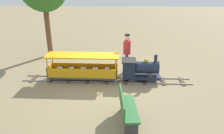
{
  "coord_description": "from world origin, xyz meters",
  "views": [
    {
      "loc": [
        7.16,
        0.54,
        3.4
      ],
      "look_at": [
        0.0,
        0.18,
        0.55
      ],
      "focal_mm": 33.09,
      "sensor_mm": 36.0,
      "label": 1
    }
  ],
  "objects_px": {
    "locomotive": "(139,69)",
    "passenger_car": "(83,70)",
    "conductor_person": "(127,50)",
    "park_bench": "(127,109)"
  },
  "relations": [
    {
      "from": "locomotive",
      "to": "passenger_car",
      "type": "height_order",
      "value": "locomotive"
    },
    {
      "from": "locomotive",
      "to": "passenger_car",
      "type": "xyz_separation_m",
      "value": [
        0.0,
        -2.12,
        -0.06
      ]
    },
    {
      "from": "locomotive",
      "to": "passenger_car",
      "type": "relative_size",
      "value": 0.54
    },
    {
      "from": "locomotive",
      "to": "conductor_person",
      "type": "height_order",
      "value": "conductor_person"
    },
    {
      "from": "passenger_car",
      "to": "park_bench",
      "type": "xyz_separation_m",
      "value": [
        2.57,
        1.62,
        -0.01
      ]
    },
    {
      "from": "locomotive",
      "to": "conductor_person",
      "type": "distance_m",
      "value": 1.07
    },
    {
      "from": "passenger_car",
      "to": "park_bench",
      "type": "distance_m",
      "value": 3.04
    },
    {
      "from": "conductor_person",
      "to": "park_bench",
      "type": "bearing_deg",
      "value": -0.75
    },
    {
      "from": "passenger_car",
      "to": "park_bench",
      "type": "bearing_deg",
      "value": 32.13
    },
    {
      "from": "passenger_car",
      "to": "conductor_person",
      "type": "distance_m",
      "value": 1.94
    }
  ]
}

